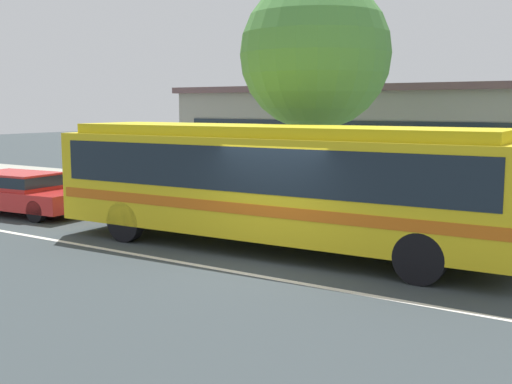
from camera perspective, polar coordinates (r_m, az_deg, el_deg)
name	(u,v)px	position (r m, az deg, el deg)	size (l,w,h in m)	color
ground_plane	(269,266)	(13.49, 1.17, -6.59)	(120.00, 120.00, 0.00)	#343C3F
sidewalk_slab	(391,217)	(19.33, 11.91, -2.21)	(60.00, 8.00, 0.12)	#9B9A8B
lane_stripe_center	(248,274)	(12.84, -0.76, -7.31)	(56.00, 0.16, 0.01)	silver
transit_bus	(275,178)	(14.68, 1.66, 1.22)	(11.23, 2.98, 2.88)	gold
sedan_behind_bus	(20,191)	(21.04, -20.27, 0.10)	(4.65, 2.23, 1.29)	red
pedestrian_waiting_near_sign	(386,192)	(16.58, 11.47, -0.02)	(0.41, 0.41, 1.76)	#3B2B2E
pedestrian_walking_along_curb	(411,198)	(16.02, 13.66, -0.49)	(0.42, 0.42, 1.69)	#282A3C
bus_stop_sign	(473,184)	(15.08, 18.74, 0.71)	(0.08, 0.44, 2.30)	gray
street_tree_near_stop	(315,55)	(18.50, 5.30, 12.06)	(4.27, 4.27, 6.78)	brown
station_building	(450,139)	(25.72, 16.90, 4.51)	(21.17, 7.86, 4.08)	gray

